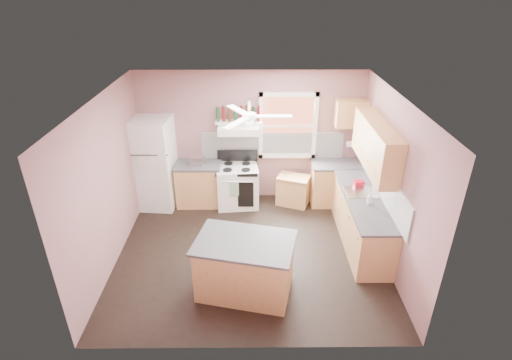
{
  "coord_description": "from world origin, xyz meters",
  "views": [
    {
      "loc": [
        0.05,
        -5.58,
        4.29
      ],
      "look_at": [
        0.1,
        0.3,
        1.25
      ],
      "focal_mm": 28.0,
      "sensor_mm": 36.0,
      "label": 1
    }
  ],
  "objects_px": {
    "toaster": "(197,161)",
    "stove": "(238,186)",
    "cart": "(293,190)",
    "island": "(245,267)",
    "refrigerator": "(154,163)"
  },
  "relations": [
    {
      "from": "stove",
      "to": "island",
      "type": "height_order",
      "value": "same"
    },
    {
      "from": "toaster",
      "to": "stove",
      "type": "distance_m",
      "value": 0.97
    },
    {
      "from": "toaster",
      "to": "stove",
      "type": "bearing_deg",
      "value": 11.2
    },
    {
      "from": "refrigerator",
      "to": "toaster",
      "type": "distance_m",
      "value": 0.88
    },
    {
      "from": "stove",
      "to": "cart",
      "type": "distance_m",
      "value": 1.15
    },
    {
      "from": "cart",
      "to": "island",
      "type": "xyz_separation_m",
      "value": [
        -0.95,
        -2.58,
        0.12
      ]
    },
    {
      "from": "refrigerator",
      "to": "stove",
      "type": "height_order",
      "value": "refrigerator"
    },
    {
      "from": "toaster",
      "to": "cart",
      "type": "relative_size",
      "value": 0.44
    },
    {
      "from": "refrigerator",
      "to": "cart",
      "type": "distance_m",
      "value": 2.88
    },
    {
      "from": "island",
      "to": "toaster",
      "type": "bearing_deg",
      "value": 123.85
    },
    {
      "from": "stove",
      "to": "island",
      "type": "relative_size",
      "value": 0.65
    },
    {
      "from": "stove",
      "to": "island",
      "type": "distance_m",
      "value": 2.57
    },
    {
      "from": "cart",
      "to": "island",
      "type": "relative_size",
      "value": 0.47
    },
    {
      "from": "stove",
      "to": "cart",
      "type": "xyz_separation_m",
      "value": [
        1.15,
        0.02,
        -0.12
      ]
    },
    {
      "from": "toaster",
      "to": "stove",
      "type": "relative_size",
      "value": 0.33
    }
  ]
}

